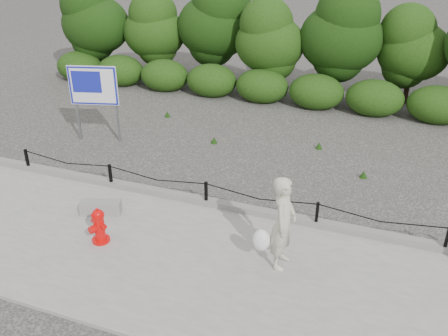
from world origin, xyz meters
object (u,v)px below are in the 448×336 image
fire_hydrant (99,226)px  concrete_block (101,207)px  pedestrian (282,224)px  advertising_sign (93,89)px

fire_hydrant → concrete_block: bearing=144.8°
pedestrian → advertising_sign: advertising_sign is taller
pedestrian → advertising_sign: 7.72m
pedestrian → concrete_block: size_ratio=2.09×
fire_hydrant → advertising_sign: size_ratio=0.34×
pedestrian → concrete_block: (-4.15, 0.36, -0.75)m
concrete_block → advertising_sign: 4.56m
pedestrian → fire_hydrant: bearing=99.5°
fire_hydrant → concrete_block: fire_hydrant is taller
pedestrian → advertising_sign: size_ratio=0.80×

